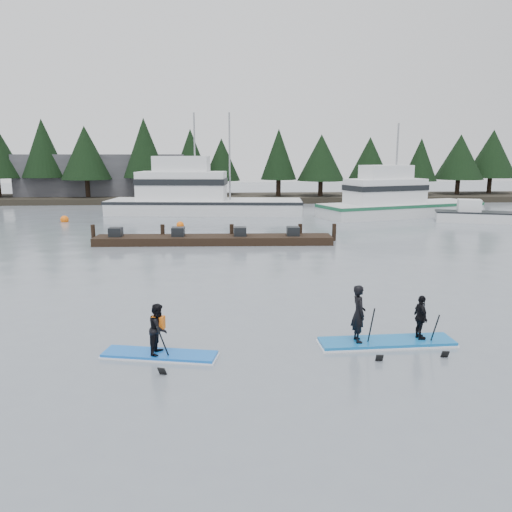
{
  "coord_description": "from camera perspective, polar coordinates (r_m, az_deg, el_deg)",
  "views": [
    {
      "loc": [
        -1.34,
        -12.89,
        4.95
      ],
      "look_at": [
        0.0,
        6.0,
        1.1
      ],
      "focal_mm": 35.0,
      "sensor_mm": 36.0,
      "label": 1
    }
  ],
  "objects": [
    {
      "name": "ground",
      "position": [
        13.87,
        1.78,
        -9.42
      ],
      "size": [
        160.0,
        160.0,
        0.0
      ],
      "primitive_type": "plane",
      "color": "slate",
      "rests_on": "ground"
    },
    {
      "name": "far_shore",
      "position": [
        55.1,
        -2.66,
        6.64
      ],
      "size": [
        70.0,
        8.0,
        0.6
      ],
      "primitive_type": "cube",
      "color": "#2D281E",
      "rests_on": "ground"
    },
    {
      "name": "treeline",
      "position": [
        55.13,
        -2.66,
        6.33
      ],
      "size": [
        60.0,
        4.0,
        8.0
      ],
      "primitive_type": null,
      "color": "black",
      "rests_on": "ground"
    },
    {
      "name": "waterfront_building",
      "position": [
        58.33,
        -16.78,
        8.61
      ],
      "size": [
        18.0,
        6.0,
        5.0
      ],
      "primitive_type": "cube",
      "color": "#4C4C51",
      "rests_on": "ground"
    },
    {
      "name": "fishing_boat_large",
      "position": [
        43.23,
        -6.47,
        5.78
      ],
      "size": [
        16.7,
        6.19,
        9.36
      ],
      "rotation": [
        0.0,
        0.0,
        -0.1
      ],
      "color": "silver",
      "rests_on": "ground"
    },
    {
      "name": "fishing_boat_medium",
      "position": [
        42.73,
        15.8,
        5.2
      ],
      "size": [
        14.35,
        8.02,
        8.31
      ],
      "rotation": [
        0.0,
        0.0,
        0.31
      ],
      "color": "silver",
      "rests_on": "ground"
    },
    {
      "name": "skiff",
      "position": [
        41.07,
        24.46,
        4.08
      ],
      "size": [
        6.9,
        4.08,
        0.77
      ],
      "primitive_type": "cube",
      "rotation": [
        0.0,
        0.0,
        -0.34
      ],
      "color": "silver",
      "rests_on": "ground"
    },
    {
      "name": "floating_dock",
      "position": [
        28.37,
        -4.84,
        1.86
      ],
      "size": [
        13.4,
        2.32,
        0.44
      ],
      "primitive_type": "cube",
      "rotation": [
        0.0,
        0.0,
        -0.04
      ],
      "color": "black",
      "rests_on": "ground"
    },
    {
      "name": "buoy_b",
      "position": [
        35.18,
        -8.66,
        3.27
      ],
      "size": [
        0.52,
        0.52,
        0.52
      ],
      "primitive_type": "sphere",
      "color": "orange",
      "rests_on": "ground"
    },
    {
      "name": "buoy_c",
      "position": [
        40.44,
        15.16,
        4.06
      ],
      "size": [
        0.54,
        0.54,
        0.54
      ],
      "primitive_type": "sphere",
      "color": "orange",
      "rests_on": "ground"
    },
    {
      "name": "buoy_a",
      "position": [
        40.21,
        -21.02,
        3.66
      ],
      "size": [
        0.61,
        0.61,
        0.61
      ],
      "primitive_type": "sphere",
      "color": "orange",
      "rests_on": "ground"
    },
    {
      "name": "paddleboard_solo",
      "position": [
        12.75,
        -11.03,
        -9.12
      ],
      "size": [
        2.92,
        1.32,
        1.84
      ],
      "rotation": [
        0.0,
        0.0,
        -0.21
      ],
      "color": "blue",
      "rests_on": "ground"
    },
    {
      "name": "paddleboard_duo",
      "position": [
        13.73,
        14.68,
        -7.77
      ],
      "size": [
        3.59,
        1.18,
        2.13
      ],
      "rotation": [
        0.0,
        0.0,
        0.03
      ],
      "color": "#1265AE",
      "rests_on": "ground"
    }
  ]
}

